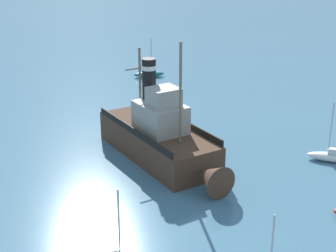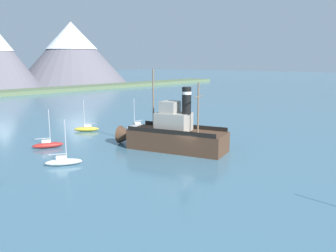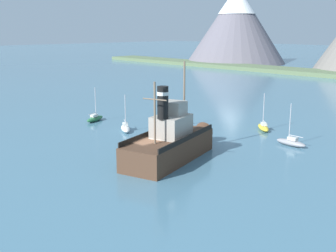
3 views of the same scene
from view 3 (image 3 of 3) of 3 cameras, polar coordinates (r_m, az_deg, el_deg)
ground_plane at (r=42.42m, az=-3.24°, el=-5.13°), size 600.00×600.00×0.00m
old_tugboat at (r=43.53m, az=0.52°, el=-2.12°), size 7.63×14.77×9.90m
sailboat_white at (r=55.81m, az=-5.79°, el=-0.25°), size 3.80×2.95×4.90m
sailboat_grey at (r=50.64m, az=16.33°, el=-2.11°), size 3.85×1.29×4.90m
sailboat_yellow at (r=57.42m, az=12.79°, el=-0.14°), size 3.55×3.37×4.90m
sailboat_red at (r=59.15m, az=2.15°, el=0.57°), size 3.92×2.56×4.90m
sailboat_green at (r=62.36m, az=-9.88°, el=1.04°), size 2.49×3.93×4.90m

